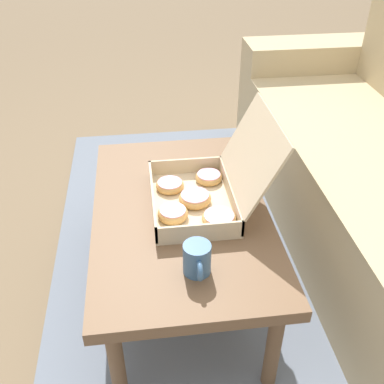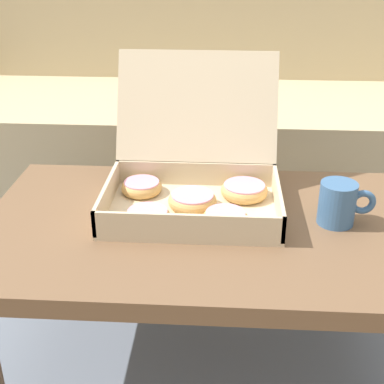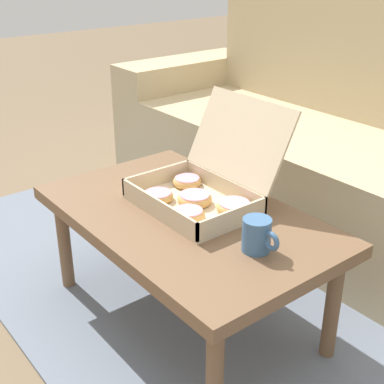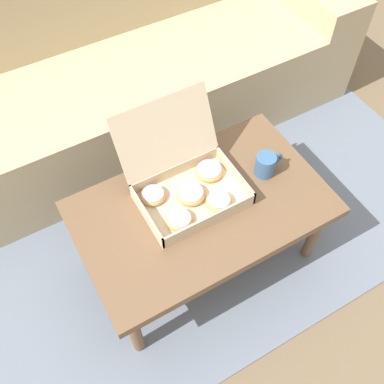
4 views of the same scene
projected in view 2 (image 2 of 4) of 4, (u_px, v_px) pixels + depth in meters
ground_plane at (201, 331)px, 1.39m from camera, size 12.00×12.00×0.00m
area_rug at (206, 265)px, 1.66m from camera, size 2.53×1.80×0.01m
couch at (212, 119)px, 1.95m from camera, size 2.41×0.75×0.94m
coffee_table at (200, 239)px, 1.14m from camera, size 0.92×0.56×0.39m
pastry_box at (194, 183)px, 1.17m from camera, size 0.38×0.38×0.30m
coffee_mug at (339, 203)px, 1.10m from camera, size 0.12×0.08×0.09m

